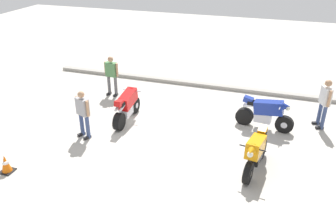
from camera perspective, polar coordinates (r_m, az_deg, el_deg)
The scene contains 9 objects.
ground_plane at distance 11.55m, azimuth 0.45°, elevation -4.06°, with size 40.00×40.00×0.00m, color #B7B2A8.
curb_edge at distance 15.51m, azimuth 5.65°, elevation 4.45°, with size 14.00×0.30×0.15m, color #9C978F.
motorcycle_red_sportbike at distance 12.38m, azimuth -6.66°, elevation 1.08°, with size 0.70×1.95×1.14m.
motorcycle_orange_sportbike at distance 10.00m, azimuth 14.05°, elevation -6.23°, with size 0.70×1.96×1.14m.
motorcycle_blue_sportbike at distance 12.23m, azimuth 15.53°, elevation -0.08°, with size 1.96×0.70×1.14m.
person_in_gray_shirt at distance 11.48m, azimuth -13.64°, elevation 0.06°, with size 0.61×0.45×1.61m.
person_in_green_shirt at distance 14.45m, azimuth -9.17°, elevation 6.19°, with size 0.64×0.35×1.64m.
person_in_white_shirt at distance 12.84m, azimuth 24.10°, elevation 1.73°, with size 0.43×0.66×1.72m.
traffic_cone at distance 10.79m, azimuth -24.87°, elevation -7.64°, with size 0.36×0.36×0.53m.
Camera 1 is at (3.01, -9.47, 5.88)m, focal length 37.53 mm.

